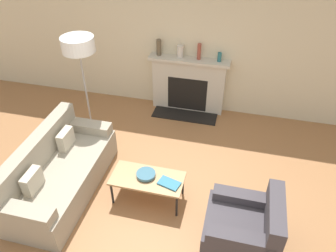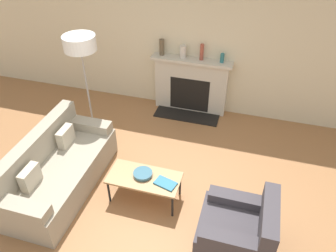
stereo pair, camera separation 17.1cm
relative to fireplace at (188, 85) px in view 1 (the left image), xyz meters
name	(u,v)px [view 1 (the left image)]	position (x,y,z in m)	size (l,w,h in m)	color
ground_plane	(150,207)	(-0.03, -2.59, -0.53)	(18.00, 18.00, 0.00)	#99663D
wall_back	(190,36)	(-0.03, 0.14, 0.92)	(18.00, 0.06, 2.90)	beige
fireplace	(188,85)	(0.00, 0.00, 0.00)	(1.50, 0.59, 1.09)	beige
couch	(59,173)	(-1.39, -2.56, -0.21)	(0.88, 1.98, 0.86)	#9E937F
armchair_near	(244,228)	(1.26, -2.86, -0.23)	(0.87, 0.80, 0.82)	#423D42
coffee_table	(147,179)	(-0.09, -2.44, -0.15)	(1.01, 0.49, 0.42)	tan
bowl	(146,174)	(-0.12, -2.41, -0.08)	(0.27, 0.27, 0.06)	#38667A
book	(169,183)	(0.23, -2.48, -0.10)	(0.33, 0.24, 0.02)	teal
floor_lamp	(79,51)	(-1.47, -1.28, 1.11)	(0.50, 0.50, 1.85)	gray
mantel_vase_left	(159,47)	(-0.58, 0.01, 0.71)	(0.09, 0.09, 0.30)	brown
mantel_vase_center_left	(180,51)	(-0.18, 0.01, 0.67)	(0.12, 0.12, 0.23)	beige
mantel_vase_center_right	(199,52)	(0.17, 0.01, 0.71)	(0.07, 0.07, 0.30)	brown
mantel_vase_right	(219,57)	(0.54, 0.01, 0.64)	(0.07, 0.07, 0.17)	#28666B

